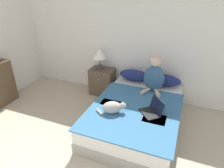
% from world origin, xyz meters
% --- Properties ---
extents(wall_back, '(5.63, 0.05, 2.55)m').
position_xyz_m(wall_back, '(0.00, 3.75, 1.27)').
color(wall_back, silver).
rests_on(wall_back, ground_plane).
extents(bed, '(1.43, 2.06, 0.44)m').
position_xyz_m(bed, '(0.63, 2.65, 0.22)').
color(bed, '#9E998E').
rests_on(bed, ground_plane).
extents(pillow_near, '(0.63, 0.25, 0.23)m').
position_xyz_m(pillow_near, '(0.32, 3.53, 0.56)').
color(pillow_near, navy).
rests_on(pillow_near, bed).
extents(pillow_far, '(0.63, 0.25, 0.23)m').
position_xyz_m(pillow_far, '(0.95, 3.53, 0.56)').
color(pillow_far, navy).
rests_on(pillow_far, bed).
extents(person_sitting, '(0.39, 0.38, 0.69)m').
position_xyz_m(person_sitting, '(0.78, 3.24, 0.73)').
color(person_sitting, '#33567A').
rests_on(person_sitting, bed).
extents(cat_tabby, '(0.47, 0.31, 0.20)m').
position_xyz_m(cat_tabby, '(0.34, 2.26, 0.54)').
color(cat_tabby, '#A8A399').
rests_on(cat_tabby, bed).
extents(laptop_open, '(0.42, 0.42, 0.23)m').
position_xyz_m(laptop_open, '(0.92, 2.47, 0.49)').
color(laptop_open, black).
rests_on(laptop_open, bed).
extents(nightstand, '(0.52, 0.39, 0.60)m').
position_xyz_m(nightstand, '(-0.41, 3.49, 0.30)').
color(nightstand, brown).
rests_on(nightstand, ground_plane).
extents(table_lamp, '(0.29, 0.29, 0.46)m').
position_xyz_m(table_lamp, '(-0.45, 3.50, 0.93)').
color(table_lamp, '#38383D').
rests_on(table_lamp, nightstand).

